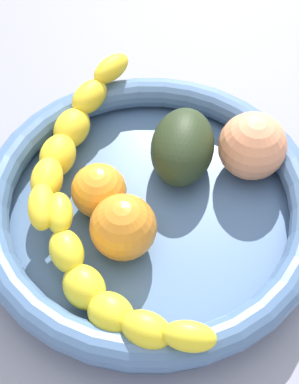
{
  "coord_description": "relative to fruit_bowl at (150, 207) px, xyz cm",
  "views": [
    {
      "loc": [
        2.66,
        30.62,
        49.85
      ],
      "look_at": [
        0.0,
        0.0,
        8.26
      ],
      "focal_mm": 52.72,
      "sensor_mm": 36.0,
      "label": 1
    }
  ],
  "objects": [
    {
      "name": "kitchen_counter",
      "position": [
        0.0,
        0.0,
        -4.29
      ],
      "size": [
        120.0,
        120.0,
        3.0
      ],
      "primitive_type": "cube",
      "color": "gray",
      "rests_on": "ground"
    },
    {
      "name": "fruit_bowl",
      "position": [
        0.0,
        0.0,
        0.0
      ],
      "size": [
        32.46,
        32.46,
        5.4
      ],
      "color": "#486996",
      "rests_on": "kitchen_counter"
    },
    {
      "name": "banana_draped_left",
      "position": [
        7.27,
        -7.21,
        2.68
      ],
      "size": [
        10.95,
        22.27,
        5.07
      ],
      "color": "yellow",
      "rests_on": "fruit_bowl"
    },
    {
      "name": "banana_draped_right",
      "position": [
        4.5,
        9.56,
        2.47
      ],
      "size": [
        13.59,
        15.85,
        4.73
      ],
      "color": "yellow",
      "rests_on": "fruit_bowl"
    },
    {
      "name": "orange_front",
      "position": [
        2.63,
        3.63,
        2.47
      ],
      "size": [
        5.99,
        5.99,
        5.99
      ],
      "primitive_type": "sphere",
      "color": "orange",
      "rests_on": "fruit_bowl"
    },
    {
      "name": "orange_mid_left",
      "position": [
        4.65,
        -0.85,
        2.07
      ],
      "size": [
        5.2,
        5.2,
        5.2
      ],
      "primitive_type": "sphere",
      "color": "orange",
      "rests_on": "fruit_bowl"
    },
    {
      "name": "avocado_dark",
      "position": [
        -3.72,
        -5.33,
        2.36
      ],
      "size": [
        8.32,
        10.33,
        5.79
      ],
      "primitive_type": "ellipsoid",
      "rotation": [
        0.0,
        0.0,
        4.45
      ],
      "color": "#26331C",
      "rests_on": "fruit_bowl"
    },
    {
      "name": "peach_blush",
      "position": [
        -10.39,
        -4.41,
        2.81
      ],
      "size": [
        6.69,
        6.69,
        6.69
      ],
      "primitive_type": "sphere",
      "color": "#F99A6B",
      "rests_on": "fruit_bowl"
    }
  ]
}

